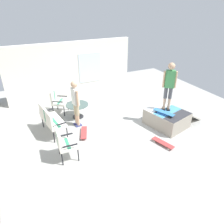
# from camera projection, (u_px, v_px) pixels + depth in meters

# --- Properties ---
(ground_plane) EXTENTS (12.00, 12.00, 0.10)m
(ground_plane) POSITION_uv_depth(u_px,v_px,m) (116.00, 132.00, 7.73)
(ground_plane) COLOR #A8A8A3
(house_facade) EXTENTS (0.23, 6.00, 2.62)m
(house_facade) POSITION_uv_depth(u_px,v_px,m) (72.00, 70.00, 9.92)
(house_facade) COLOR white
(house_facade) RESTS_ON ground_plane
(skate_ramp) EXTENTS (1.79, 2.23, 0.60)m
(skate_ramp) POSITION_uv_depth(u_px,v_px,m) (167.00, 118.00, 7.94)
(skate_ramp) COLOR gray
(skate_ramp) RESTS_ON ground_plane
(patio_bench) EXTENTS (1.32, 0.73, 1.02)m
(patio_bench) POSITION_uv_depth(u_px,v_px,m) (50.00, 118.00, 7.26)
(patio_bench) COLOR black
(patio_bench) RESTS_ON ground_plane
(patio_chair_near_house) EXTENTS (0.82, 0.79, 1.02)m
(patio_chair_near_house) POSITION_uv_depth(u_px,v_px,m) (57.00, 99.00, 8.67)
(patio_chair_near_house) COLOR black
(patio_chair_near_house) RESTS_ON ground_plane
(patio_chair_by_wall) EXTENTS (0.65, 0.58, 1.02)m
(patio_chair_by_wall) POSITION_uv_depth(u_px,v_px,m) (63.00, 142.00, 6.07)
(patio_chair_by_wall) COLOR black
(patio_chair_by_wall) RESTS_ON ground_plane
(patio_table) EXTENTS (0.90, 0.90, 0.57)m
(patio_table) POSITION_uv_depth(u_px,v_px,m) (77.00, 108.00, 8.42)
(patio_table) COLOR black
(patio_table) RESTS_ON ground_plane
(person_watching) EXTENTS (0.48, 0.27, 1.79)m
(person_watching) POSITION_uv_depth(u_px,v_px,m) (76.00, 100.00, 7.55)
(person_watching) COLOR navy
(person_watching) RESTS_ON ground_plane
(person_skater) EXTENTS (0.36, 0.41, 1.79)m
(person_skater) POSITION_uv_depth(u_px,v_px,m) (169.00, 83.00, 7.39)
(person_skater) COLOR black
(person_skater) RESTS_ON skate_ramp
(skateboard_by_bench) EXTENTS (0.82, 0.47, 0.10)m
(skateboard_by_bench) POSITION_uv_depth(u_px,v_px,m) (84.00, 133.00, 7.44)
(skateboard_by_bench) COLOR #B23838
(skateboard_by_bench) RESTS_ON ground_plane
(skateboard_spare) EXTENTS (0.82, 0.42, 0.10)m
(skateboard_spare) POSITION_uv_depth(u_px,v_px,m) (163.00, 143.00, 6.90)
(skateboard_spare) COLOR #B23838
(skateboard_spare) RESTS_ON ground_plane
(skateboard_on_ramp) EXTENTS (0.82, 0.48, 0.10)m
(skateboard_on_ramp) POSITION_uv_depth(u_px,v_px,m) (164.00, 112.00, 7.51)
(skateboard_on_ramp) COLOR #3372B2
(skateboard_on_ramp) RESTS_ON skate_ramp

